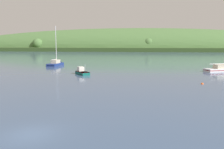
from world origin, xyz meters
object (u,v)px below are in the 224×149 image
object	(u,v)px
sailboat_near_mooring	(224,70)
fishing_boat_moored	(82,73)
sailboat_far_left	(57,64)
mooring_buoy_foreground	(202,84)

from	to	relation	value
sailboat_near_mooring	fishing_boat_moored	xyz separation A→B (m)	(-35.80, -10.63, 0.11)
sailboat_near_mooring	sailboat_far_left	xyz separation A→B (m)	(-50.11, 9.33, 0.11)
mooring_buoy_foreground	sailboat_near_mooring	bearing A→B (deg)	64.11
sailboat_near_mooring	sailboat_far_left	world-z (taller)	sailboat_near_mooring
sailboat_far_left	fishing_boat_moored	bearing A→B (deg)	-142.12
sailboat_far_left	mooring_buoy_foreground	xyz separation A→B (m)	(40.00, -30.16, -0.38)
sailboat_far_left	mooring_buoy_foreground	bearing A→B (deg)	-124.78
fishing_boat_moored	mooring_buoy_foreground	distance (m)	27.64
mooring_buoy_foreground	sailboat_far_left	bearing A→B (deg)	142.98
sailboat_near_mooring	mooring_buoy_foreground	distance (m)	23.16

